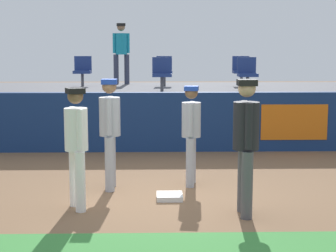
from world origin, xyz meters
name	(u,v)px	position (x,y,z in m)	size (l,w,h in m)	color
ground_plane	(164,198)	(0.00, 0.00, 0.00)	(60.00, 60.00, 0.00)	brown
first_base	(170,196)	(0.09, -0.07, 0.04)	(0.40, 0.40, 0.08)	white
player_fielder_home	(76,140)	(-1.26, -0.54, 1.01)	(0.44, 0.57, 1.76)	white
player_runner_visitor	(110,126)	(-0.87, 0.58, 1.05)	(0.35, 0.51, 1.82)	#9EA3AD
player_coach_visitor	(191,128)	(0.48, 0.81, 0.98)	(0.37, 0.47, 1.69)	#9EA3AD
player_umpire	(246,137)	(1.11, -0.91, 1.10)	(0.36, 0.53, 1.90)	#4C4C51
field_wall	(161,122)	(0.01, 3.93, 0.67)	(18.00, 0.26, 1.33)	navy
bleacher_platform	(160,111)	(0.00, 6.50, 0.63)	(18.00, 4.80, 1.25)	#59595E
seat_back_left	(83,69)	(-2.15, 7.17, 1.72)	(0.48, 0.44, 0.84)	#4C4C51
seat_back_right	(241,69)	(2.31, 7.17, 1.72)	(0.47, 0.44, 0.84)	#4C4C51
seat_front_center	(162,72)	(0.05, 5.37, 1.72)	(0.48, 0.44, 0.84)	#4C4C51
seat_back_center	(164,69)	(0.14, 7.17, 1.72)	(0.44, 0.44, 0.84)	#4C4C51
seat_front_right	(247,72)	(2.17, 5.37, 1.72)	(0.47, 0.44, 0.84)	#4C4C51
spectator_hooded	(121,49)	(-1.11, 8.03, 2.28)	(0.49, 0.39, 1.78)	#33384C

